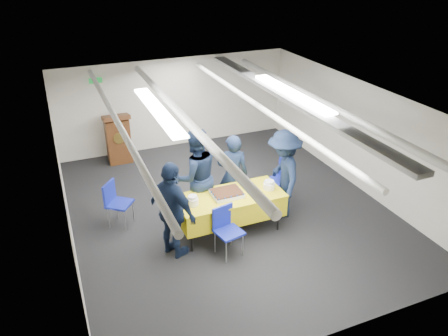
{
  "coord_description": "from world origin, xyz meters",
  "views": [
    {
      "loc": [
        -2.95,
        -6.91,
        4.75
      ],
      "look_at": [
        -0.17,
        -0.2,
        1.05
      ],
      "focal_mm": 35.0,
      "sensor_mm": 36.0,
      "label": 1
    }
  ],
  "objects": [
    {
      "name": "sheet_cake",
      "position": [
        -0.33,
        -0.71,
        0.82
      ],
      "size": [
        0.55,
        0.42,
        0.09
      ],
      "color": "white",
      "rests_on": "serving_table"
    },
    {
      "name": "podium",
      "position": [
        -1.6,
        3.05,
        0.61
      ],
      "size": [
        0.62,
        0.53,
        1.25
      ],
      "color": "#5C3117",
      "rests_on": "ground"
    },
    {
      "name": "sailor_d",
      "position": [
        0.89,
        -0.58,
        0.89
      ],
      "size": [
        0.95,
        1.28,
        1.77
      ],
      "primitive_type": "imported",
      "rotation": [
        0.0,
        0.0,
        -1.85
      ],
      "color": "black",
      "rests_on": "ground"
    },
    {
      "name": "sailor_c",
      "position": [
        -1.41,
        -0.98,
        0.87
      ],
      "size": [
        0.83,
        1.1,
        1.74
      ],
      "primitive_type": "imported",
      "rotation": [
        0.0,
        0.0,
        2.02
      ],
      "color": "black",
      "rests_on": "ground"
    },
    {
      "name": "plate_stack_left",
      "position": [
        -0.99,
        -0.78,
        0.85
      ],
      "size": [
        0.19,
        0.19,
        0.18
      ],
      "color": "white",
      "rests_on": "serving_table"
    },
    {
      "name": "chair_left",
      "position": [
        -2.16,
        0.33,
        0.53
      ],
      "size": [
        0.59,
        0.59,
        0.87
      ],
      "color": "gray",
      "rests_on": "ground"
    },
    {
      "name": "ground",
      "position": [
        0.0,
        0.0,
        0.0
      ],
      "size": [
        7.0,
        7.0,
        0.0
      ],
      "primitive_type": "plane",
      "color": "black",
      "rests_on": "ground"
    },
    {
      "name": "sailor_b",
      "position": [
        -0.71,
        -0.13,
        0.95
      ],
      "size": [
        0.95,
        0.75,
        1.89
      ],
      "primitive_type": "imported",
      "rotation": [
        0.0,
        0.0,
        3.18
      ],
      "color": "black",
      "rests_on": "ground"
    },
    {
      "name": "room_shell",
      "position": [
        0.09,
        0.41,
        1.81
      ],
      "size": [
        6.0,
        7.0,
        2.3
      ],
      "color": "silver",
      "rests_on": "ground"
    },
    {
      "name": "sailor_a",
      "position": [
        0.04,
        -0.11,
        0.82
      ],
      "size": [
        0.7,
        0.58,
        1.65
      ],
      "primitive_type": "imported",
      "rotation": [
        0.0,
        0.0,
        2.78
      ],
      "color": "black",
      "rests_on": "ground"
    },
    {
      "name": "chair_right",
      "position": [
        1.16,
        -0.05,
        0.53
      ],
      "size": [
        0.49,
        0.49,
        0.87
      ],
      "color": "gray",
      "rests_on": "ground"
    },
    {
      "name": "plate_stack_right",
      "position": [
        0.48,
        -0.78,
        0.84
      ],
      "size": [
        0.21,
        0.21,
        0.16
      ],
      "color": "white",
      "rests_on": "serving_table"
    },
    {
      "name": "serving_table",
      "position": [
        -0.27,
        -0.73,
        0.56
      ],
      "size": [
        1.93,
        0.85,
        0.77
      ],
      "color": "black",
      "rests_on": "ground"
    },
    {
      "name": "chair_near",
      "position": [
        -0.57,
        -1.26,
        0.53
      ],
      "size": [
        0.5,
        0.5,
        0.87
      ],
      "color": "gray",
      "rests_on": "ground"
    }
  ]
}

